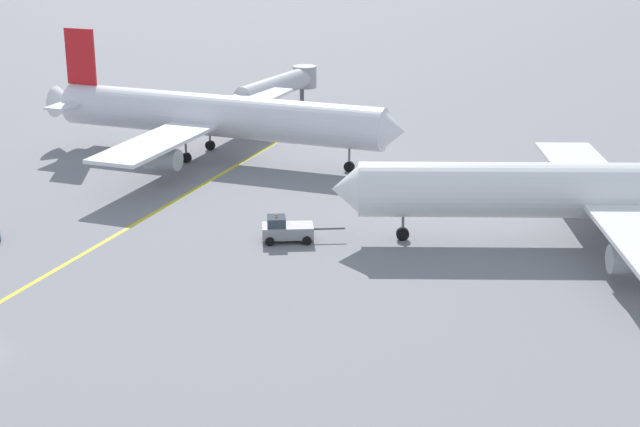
% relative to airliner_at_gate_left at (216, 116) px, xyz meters
% --- Properties ---
extents(taxiway_stripe, '(3.11, 119.98, 0.01)m').
position_rel_airliner_at_gate_left_xyz_m(taxiway_stripe, '(4.89, -47.60, -5.60)').
color(taxiway_stripe, yellow).
rests_on(taxiway_stripe, ground).
extents(airliner_at_gate_left, '(50.05, 46.05, 15.95)m').
position_rel_airliner_at_gate_left_xyz_m(airliner_at_gate_left, '(0.00, 0.00, 0.00)').
color(airliner_at_gate_left, silver).
rests_on(airliner_at_gate_left, ground).
extents(airliner_being_pushed, '(48.79, 42.39, 15.20)m').
position_rel_airliner_at_gate_left_xyz_m(airliner_being_pushed, '(49.25, -14.21, -0.39)').
color(airliner_being_pushed, white).
rests_on(airliner_being_pushed, ground).
extents(pushback_tug, '(8.06, 4.96, 2.85)m').
position_rel_airliner_at_gate_left_xyz_m(pushback_tug, '(21.30, -25.52, -4.40)').
color(pushback_tug, gray).
rests_on(pushback_tug, ground).
extents(jet_bridge, '(5.25, 21.20, 6.34)m').
position_rel_airliner_at_gate_left_xyz_m(jet_bridge, '(-3.28, 27.91, -1.05)').
color(jet_bridge, '#B7B7BC').
rests_on(jet_bridge, ground).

